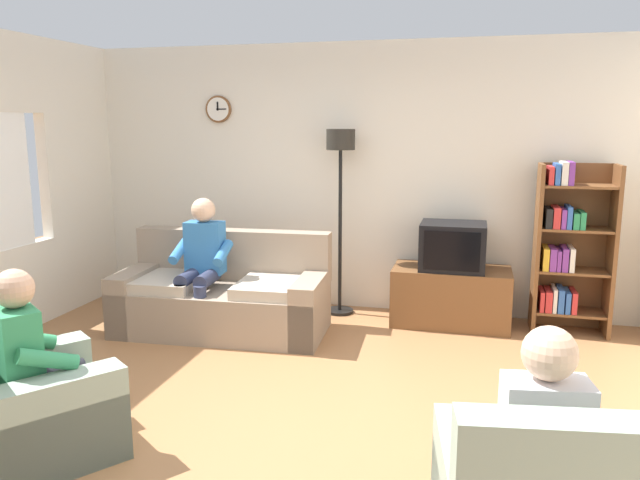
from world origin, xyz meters
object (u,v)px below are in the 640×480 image
person_on_couch (201,259)px  tv (453,246)px  bookshelf (568,247)px  floor_lamp (340,170)px  tv_stand (451,296)px  couch (223,298)px  person_in_right_armchair (537,437)px  armchair_near_window (25,411)px  person_in_left_armchair (36,355)px

person_on_couch → tv: bearing=19.6°
bookshelf → floor_lamp: 2.23m
tv_stand → bookshelf: bookshelf is taller
tv → person_on_couch: size_ratio=0.48×
tv_stand → floor_lamp: (-1.11, 0.10, 1.18)m
couch → person_in_right_armchair: size_ratio=1.74×
person_on_couch → person_in_right_armchair: person_on_couch is taller
couch → armchair_near_window: bearing=-95.4°
couch → person_on_couch: bearing=-145.3°
tv → couch: bearing=-161.8°
couch → bookshelf: 3.19m
tv → floor_lamp: floor_lamp is taller
floor_lamp → person_on_couch: bearing=-140.3°
armchair_near_window → bookshelf: bearing=43.5°
person_in_left_armchair → couch: bearing=85.7°
tv_stand → armchair_near_window: armchair_near_window is taller
armchair_near_window → person_in_right_armchair: size_ratio=1.06×
tv → armchair_near_window: bearing=-126.8°
armchair_near_window → person_in_right_armchair: 2.77m
couch → tv_stand: couch is taller
tv_stand → tv: (0.00, -0.02, 0.50)m
tv_stand → person_in_right_armchair: bearing=-81.7°
tv_stand → bookshelf: (1.02, 0.07, 0.52)m
person_in_left_armchair → tv_stand: bearing=53.4°
tv_stand → tv: size_ratio=1.83×
tv → bookshelf: bearing=5.1°
couch → person_in_right_armchair: (2.52, -2.57, 0.29)m
armchair_near_window → person_in_left_armchair: size_ratio=1.06×
person_in_right_armchair → floor_lamp: bearing=115.2°
tv → armchair_near_window: tv is taller
person_on_couch → person_in_right_armchair: size_ratio=1.11×
couch → tv: 2.20m
couch → floor_lamp: bearing=40.5°
tv_stand → bookshelf: bearing=3.7°
tv_stand → person_on_couch: bearing=-159.9°
tv → person_in_right_armchair: (0.48, -3.24, -0.17)m
bookshelf → person_on_couch: size_ratio=1.27×
tv_stand → bookshelf: 1.15m
bookshelf → person_on_couch: 3.34m
couch → tv: tv is taller
tv_stand → floor_lamp: size_ratio=0.59×
couch → person_in_left_armchair: size_ratio=1.74×
tv_stand → person_in_left_armchair: size_ratio=0.98×
floor_lamp → bookshelf: bearing=-0.9°
person_in_left_armchair → person_in_right_armchair: size_ratio=1.00×
tv → person_in_right_armchair: size_ratio=0.54×
tv_stand → floor_lamp: floor_lamp is taller
tv_stand → person_in_right_armchair: (0.48, -3.26, 0.33)m
tv → floor_lamp: (-1.11, 0.12, 0.68)m
couch → person_in_left_armchair: 2.31m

